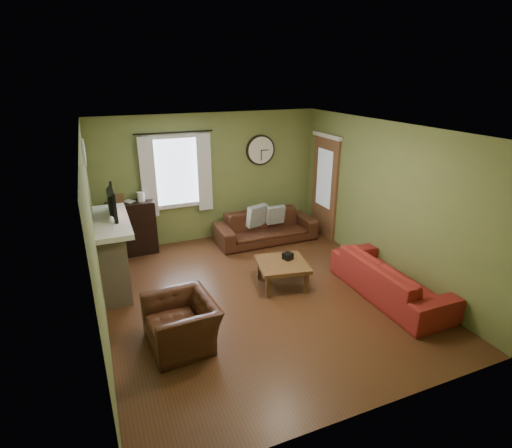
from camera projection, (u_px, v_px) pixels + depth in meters
name	position (u px, v px, depth m)	size (l,w,h in m)	color
floor	(260.00, 294.00, 6.38)	(4.60, 5.20, 0.00)	#4B2A16
ceiling	(260.00, 129.00, 5.46)	(4.60, 5.20, 0.00)	white
wall_left	(95.00, 242.00, 5.10)	(0.00, 5.20, 2.60)	olive
wall_right	(385.00, 200.00, 6.74)	(0.00, 5.20, 2.60)	olive
wall_back	(210.00, 178.00, 8.16)	(4.60, 0.00, 2.60)	olive
wall_front	(371.00, 307.00, 3.67)	(4.60, 0.00, 2.60)	olive
fireplace	(112.00, 256.00, 6.43)	(0.40, 1.40, 1.10)	tan
firebox	(126.00, 268.00, 6.58)	(0.04, 0.60, 0.55)	black
mantel	(109.00, 222.00, 6.23)	(0.58, 1.60, 0.08)	white
tv	(108.00, 206.00, 6.29)	(0.60, 0.08, 0.35)	black
tv_screen	(113.00, 202.00, 6.30)	(0.02, 0.62, 0.36)	#994C3F
medallion_left	(84.00, 156.00, 5.45)	(0.28, 0.28, 0.03)	white
medallion_mid	(84.00, 152.00, 5.76)	(0.28, 0.28, 0.03)	white
medallion_right	(84.00, 148.00, 6.06)	(0.28, 0.28, 0.03)	white
window_pane	(176.00, 172.00, 7.82)	(1.00, 0.02, 1.30)	silver
curtain_rod	(174.00, 132.00, 7.46)	(0.03, 0.03, 1.50)	black
curtain_left	(148.00, 178.00, 7.56)	(0.28, 0.04, 1.55)	silver
curtain_right	(205.00, 173.00, 7.95)	(0.28, 0.04, 1.55)	silver
wall_clock	(261.00, 150.00, 8.33)	(0.64, 0.06, 0.64)	white
door	(325.00, 187.00, 8.42)	(0.05, 0.90, 2.10)	brown
bookshelf	(133.00, 228.00, 7.66)	(0.88, 0.37, 1.04)	black
book	(126.00, 207.00, 7.47)	(0.17, 0.23, 0.02)	brown
sofa_brown	(266.00, 227.00, 8.32)	(2.07, 0.81, 0.61)	#3D1F13
pillow_left	(257.00, 216.00, 8.24)	(0.45, 0.13, 0.45)	gray
pillow_right	(276.00, 215.00, 8.29)	(0.38, 0.11, 0.38)	gray
sofa_red	(390.00, 278.00, 6.24)	(2.11, 0.82, 0.62)	maroon
armchair	(182.00, 323.00, 5.13)	(0.95, 0.83, 0.62)	#3D1F13
coffee_table	(282.00, 274.00, 6.58)	(0.79, 0.79, 0.42)	brown
tissue_box	(288.00, 260.00, 6.63)	(0.14, 0.14, 0.11)	black
wine_glass_a	(112.00, 226.00, 5.68)	(0.07, 0.07, 0.20)	white
wine_glass_b	(112.00, 224.00, 5.75)	(0.07, 0.07, 0.21)	white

